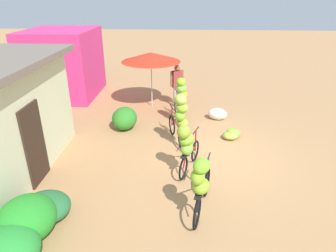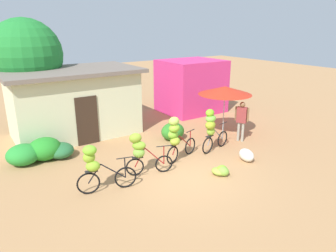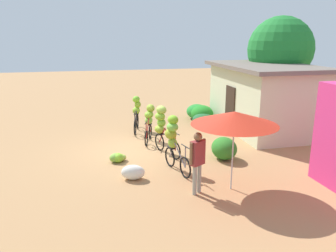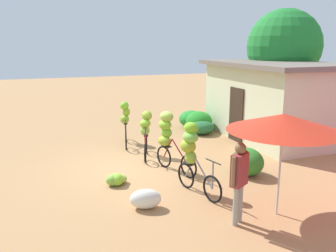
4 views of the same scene
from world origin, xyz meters
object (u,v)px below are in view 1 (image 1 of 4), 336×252
(bicycle_near_pile, at_px, (187,145))
(banana_pile_on_ground, at_px, (232,134))
(shop_pink, at_px, (63,63))
(bicycle_by_shop, at_px, (181,97))
(market_umbrella, at_px, (151,57))
(bicycle_center_loaded, at_px, (180,116))
(produce_sack, at_px, (218,114))
(person_vendor, at_px, (177,82))
(bicycle_leftmost, at_px, (201,183))

(bicycle_near_pile, xyz_separation_m, banana_pile_on_ground, (2.16, -1.47, -0.73))
(shop_pink, xyz_separation_m, bicycle_near_pile, (-6.27, -5.43, -0.55))
(bicycle_by_shop, bearing_deg, market_umbrella, 34.26)
(market_umbrella, height_order, bicycle_center_loaded, market_umbrella)
(bicycle_near_pile, bearing_deg, market_umbrella, 15.76)
(bicycle_center_loaded, relative_size, produce_sack, 2.43)
(market_umbrella, xyz_separation_m, person_vendor, (0.05, -1.01, -0.97))
(bicycle_leftmost, relative_size, person_vendor, 1.01)
(bicycle_near_pile, distance_m, person_vendor, 5.02)
(bicycle_leftmost, height_order, bicycle_by_shop, bicycle_by_shop)
(bicycle_by_shop, distance_m, produce_sack, 1.66)
(bicycle_leftmost, bearing_deg, market_umbrella, 14.35)
(person_vendor, bearing_deg, shop_pink, 75.93)
(shop_pink, relative_size, banana_pile_on_ground, 4.88)
(bicycle_leftmost, distance_m, bicycle_near_pile, 1.64)
(bicycle_by_shop, bearing_deg, shop_pink, 59.50)
(produce_sack, relative_size, person_vendor, 0.41)
(banana_pile_on_ground, xyz_separation_m, produce_sack, (1.54, 0.32, 0.08))
(produce_sack, xyz_separation_m, person_vendor, (1.30, 1.54, 0.83))
(bicycle_center_loaded, xyz_separation_m, banana_pile_on_ground, (0.64, -1.67, -0.87))
(shop_pink, relative_size, bicycle_near_pile, 2.13)
(bicycle_by_shop, bearing_deg, bicycle_center_loaded, 179.83)
(market_umbrella, distance_m, person_vendor, 1.40)
(bicycle_near_pile, bearing_deg, produce_sack, -17.34)
(market_umbrella, bearing_deg, bicycle_near_pile, -164.24)
(bicycle_near_pile, bearing_deg, bicycle_by_shop, 3.44)
(bicycle_near_pile, height_order, produce_sack, bicycle_near_pile)
(market_umbrella, xyz_separation_m, bicycle_by_shop, (-1.77, -1.21, -0.99))
(person_vendor, bearing_deg, market_umbrella, 92.76)
(bicycle_leftmost, distance_m, produce_sack, 5.43)
(produce_sack, bearing_deg, shop_pink, 68.71)
(market_umbrella, bearing_deg, produce_sack, -116.15)
(market_umbrella, distance_m, bicycle_by_shop, 2.36)
(market_umbrella, relative_size, bicycle_by_shop, 1.34)
(bicycle_center_loaded, height_order, person_vendor, person_vendor)
(shop_pink, relative_size, bicycle_leftmost, 1.85)
(market_umbrella, height_order, bicycle_by_shop, market_umbrella)
(bicycle_near_pile, distance_m, produce_sack, 3.93)
(bicycle_leftmost, relative_size, produce_sack, 2.48)
(shop_pink, distance_m, bicycle_leftmost, 9.75)
(shop_pink, distance_m, bicycle_by_shop, 6.10)
(bicycle_near_pile, xyz_separation_m, bicycle_center_loaded, (1.52, 0.20, 0.13))
(shop_pink, xyz_separation_m, person_vendor, (-1.26, -5.04, -0.38))
(bicycle_near_pile, relative_size, produce_sack, 2.15)
(shop_pink, bearing_deg, produce_sack, -111.29)
(shop_pink, relative_size, produce_sack, 4.57)
(market_umbrella, height_order, banana_pile_on_ground, market_umbrella)
(bicycle_leftmost, relative_size, bicycle_near_pile, 1.15)
(bicycle_by_shop, relative_size, person_vendor, 1.01)
(market_umbrella, height_order, person_vendor, market_umbrella)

